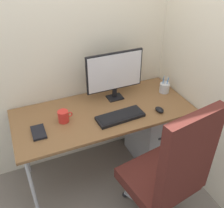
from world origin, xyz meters
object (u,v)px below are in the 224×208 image
Objects in this scene: office_chair at (169,173)px; notebook at (39,132)px; mouse at (160,110)px; coffee_mug at (63,116)px; keyboard at (120,116)px; filing_cabinet at (151,131)px; monitor at (115,73)px; pen_holder at (164,88)px.

office_chair is 7.01× the size of notebook.
coffee_mug reaches higher than mouse.
mouse is (0.36, -0.05, 0.00)m from keyboard.
mouse is at bearing 65.89° from office_chair.
filing_cabinet is at bearing 63.13° from mouse.
monitor reaches higher than pen_holder.
coffee_mug is (0.22, 0.07, 0.04)m from notebook.
mouse is (-0.08, -0.21, 0.44)m from filing_cabinet.
monitor is 5.84× the size of mouse.
coffee_mug is (-0.90, -0.01, 0.47)m from filing_cabinet.
mouse is 0.74× the size of coffee_mug.
office_chair is at bearing -40.10° from notebook.
office_chair reaches higher than notebook.
notebook is (-1.12, -0.08, 0.43)m from filing_cabinet.
office_chair is 9.95× the size of coffee_mug.
pen_holder reaches higher than mouse.
pen_holder is (0.49, -0.10, -0.22)m from monitor.
filing_cabinet is at bearing 0.75° from coffee_mug.
pen_holder is at bearing -11.32° from monitor.
office_chair is 2.96× the size of keyboard.
office_chair is 1.05m from notebook.
coffee_mug is (-0.56, 0.75, 0.16)m from office_chair.
mouse is 0.84m from coffee_mug.
filing_cabinet is 1.61× the size of keyboard.
monitor is at bearing 121.57° from mouse.
monitor is 3.03× the size of pen_holder.
monitor reaches higher than filing_cabinet.
monitor is at bearing 18.33° from notebook.
filing_cabinet is at bearing -155.65° from pen_holder.
office_chair is at bearing -113.55° from filing_cabinet.
keyboard is at bearing 166.96° from mouse.
pen_holder reaches higher than filing_cabinet.
office_chair is 0.88m from filing_cabinet.
filing_cabinet is (0.33, 0.76, -0.31)m from office_chair.
mouse is (0.27, -0.37, -0.25)m from monitor.
pen_holder is 1.42× the size of coffee_mug.
office_chair is 1.84× the size of filing_cabinet.
office_chair is 13.45× the size of mouse.
keyboard is 0.68m from notebook.
mouse is 0.52× the size of notebook.
coffee_mug is at bearing -162.29° from monitor.
keyboard is (-0.11, 0.60, 0.13)m from office_chair.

